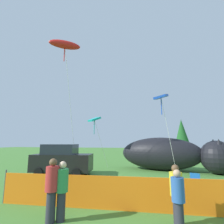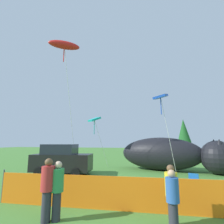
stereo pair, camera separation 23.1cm
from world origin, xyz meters
name	(u,v)px [view 1 (the left image)]	position (x,y,z in m)	size (l,w,h in m)	color
ground_plane	(117,184)	(0.00, 0.00, 0.00)	(120.00, 120.00, 0.00)	#477F33
parked_car	(62,160)	(-4.44, 1.89, 1.05)	(4.42, 2.47, 2.16)	black
folding_chair	(195,181)	(3.91, -0.72, 0.49)	(0.63, 0.63, 0.84)	#1959A5
inflatable_cat	(170,155)	(3.41, 5.46, 1.24)	(8.87, 4.42, 2.70)	black
safety_fence	(117,193)	(0.76, -3.69, 0.56)	(8.86, 0.62, 1.24)	orange
spectator_in_red_shirt	(177,192)	(2.67, -4.39, 0.91)	(0.36, 0.36, 1.67)	#2D2D38
spectator_in_blue_shirt	(62,188)	(-0.71, -4.89, 0.94)	(0.38, 0.38, 1.73)	#2D2D38
spectator_in_green_shirt	(52,187)	(-0.96, -5.04, 1.00)	(0.40, 0.40, 1.82)	#2D2D38
spectator_in_black_shirt	(178,197)	(2.66, -4.80, 0.86)	(0.34, 0.34, 1.58)	#2D2D38
kite_red_lizard	(65,45)	(-3.96, 0.63, 9.32)	(2.28, 3.26, 9.74)	silver
kite_teal_diamond	(94,120)	(-2.86, 4.38, 4.22)	(1.45, 2.41, 4.55)	silver
kite_blue_box	(161,98)	(2.76, 2.70, 5.46)	(1.43, 1.17, 5.79)	silver
horizon_tree_east	(182,132)	(8.46, 31.96, 4.55)	(3.10, 3.10, 7.41)	brown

